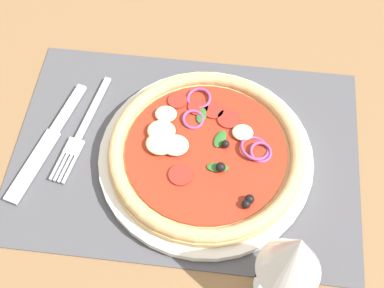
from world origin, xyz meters
TOP-DOWN VIEW (x-y plane):
  - ground_plane at (0.00, 0.00)cm, footprint 190.00×140.00cm
  - placemat at (0.00, 0.00)cm, footprint 46.71×32.39cm
  - plate at (-2.80, 0.96)cm, footprint 28.58×28.58cm
  - pizza at (-2.72, 0.87)cm, footprint 25.98×25.98cm
  - fork at (14.78, -1.11)cm, footprint 4.81×17.97cm
  - knife at (18.95, 0.84)cm, footprint 6.70×19.76cm
  - wine_glass at (-13.38, 16.97)cm, footprint 7.20×7.20cm

SIDE VIEW (x-z plane):
  - ground_plane at x=0.00cm, z-range -2.40..0.00cm
  - placemat at x=0.00cm, z-range 0.00..0.40cm
  - fork at x=14.78cm, z-range 0.40..0.84cm
  - knife at x=18.95cm, z-range 0.35..0.96cm
  - plate at x=-2.80cm, z-range 0.40..1.54cm
  - pizza at x=-2.72cm, z-range 1.33..3.92cm
  - wine_glass at x=-13.38cm, z-range 2.91..17.81cm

